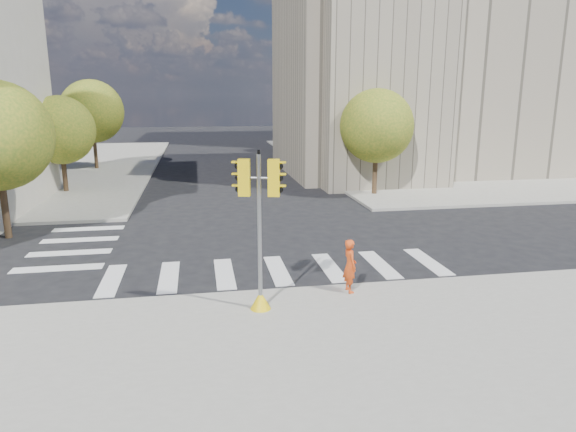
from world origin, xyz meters
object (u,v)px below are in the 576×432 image
(lamp_near, at_px, (363,114))
(lamp_far, at_px, (315,108))
(photographer, at_px, (350,266))
(traffic_signal, at_px, (260,245))

(lamp_near, bearing_deg, lamp_far, 90.00)
(lamp_far, bearing_deg, photographer, -101.08)
(lamp_near, height_order, traffic_signal, lamp_near)
(traffic_signal, bearing_deg, lamp_far, 88.15)
(photographer, bearing_deg, traffic_signal, 101.37)
(lamp_near, distance_m, lamp_far, 14.00)
(traffic_signal, xyz_separation_m, photographer, (2.72, 0.79, -1.01))
(lamp_near, height_order, lamp_far, same)
(lamp_near, bearing_deg, photographer, -108.94)
(lamp_near, relative_size, lamp_far, 1.00)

